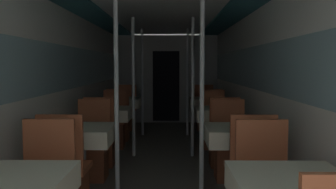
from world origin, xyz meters
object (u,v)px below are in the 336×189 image
at_px(support_pole_left_3, 142,82).
at_px(chair_left_far_1, 92,154).
at_px(dining_table_left_1, 81,137).
at_px(dining_table_right_2, 218,116).
at_px(support_pole_left_1, 117,97).
at_px(chair_left_near_2, 101,144).
at_px(support_pole_right_2, 193,87).
at_px(chair_left_far_2, 114,130).
at_px(chair_right_far_3, 204,116).
at_px(chair_right_far_1, 229,155).
at_px(chair_right_near_1, 249,185).
at_px(dining_table_left_2, 108,115).
at_px(dining_table_right_1, 238,138).
at_px(chair_right_near_3, 210,124).
at_px(chair_right_far_2, 213,130).
at_px(dining_table_left_3, 123,104).
at_px(chair_left_far_3, 127,116).
at_px(chair_left_near_3, 119,124).
at_px(support_pole_right_1, 202,97).
at_px(support_pole_right_3, 188,82).
at_px(chair_left_near_1, 66,184).
at_px(chair_right_near_2, 223,144).
at_px(support_pole_left_2, 133,87).
at_px(dining_table_right_3, 207,104).

bearing_deg(support_pole_left_3, chair_left_far_1, -97.59).
bearing_deg(dining_table_left_1, dining_table_right_2, 46.13).
xyz_separation_m(support_pole_left_1, chair_left_near_2, (-0.39, 1.16, -0.75)).
relative_size(support_pole_left_3, support_pole_right_2, 1.00).
xyz_separation_m(chair_left_far_2, chair_right_far_3, (1.67, 1.73, 0.00)).
distance_m(chair_right_far_1, dining_table_right_2, 1.21).
bearing_deg(chair_right_near_1, chair_left_near_2, 133.87).
distance_m(dining_table_left_2, dining_table_right_1, 2.40).
bearing_deg(chair_right_near_3, chair_right_far_2, -90.00).
relative_size(dining_table_left_3, chair_left_far_3, 0.77).
bearing_deg(chair_right_near_3, chair_right_near_1, -90.00).
relative_size(dining_table_right_1, chair_right_near_1, 0.77).
xyz_separation_m(chair_left_near_3, support_pole_right_1, (1.28, -2.90, 0.75)).
xyz_separation_m(chair_right_near_1, support_pole_right_3, (-0.39, 4.04, 0.75)).
bearing_deg(chair_right_far_1, chair_right_far_2, -90.00).
distance_m(chair_left_near_2, support_pole_right_2, 1.59).
xyz_separation_m(support_pole_left_3, support_pole_right_3, (0.89, 0.00, 0.00)).
xyz_separation_m(dining_table_left_1, chair_right_near_1, (1.67, -0.57, -0.32)).
bearing_deg(dining_table_right_1, chair_left_near_2, 145.09).
bearing_deg(dining_table_right_2, chair_left_near_2, -161.11).
height_order(chair_left_near_1, support_pole_right_3, support_pole_right_3).
bearing_deg(chair_right_near_2, dining_table_right_1, -90.00).
relative_size(chair_left_near_3, dining_table_right_2, 1.31).
bearing_deg(chair_left_near_2, chair_right_far_1, -19.58).
height_order(chair_left_near_2, support_pole_left_2, support_pole_left_2).
bearing_deg(chair_left_far_1, chair_right_near_2, -160.42).
height_order(chair_left_far_2, support_pole_left_3, support_pole_left_3).
relative_size(support_pole_left_2, support_pole_left_3, 1.00).
bearing_deg(dining_table_left_1, chair_right_near_3, 60.09).
xyz_separation_m(chair_left_near_1, chair_right_near_3, (1.67, 3.47, 0.00)).
relative_size(chair_right_far_1, support_pole_right_2, 0.46).
height_order(dining_table_right_1, chair_right_near_1, chair_right_near_1).
relative_size(dining_table_left_1, chair_right_far_1, 0.77).
height_order(support_pole_left_1, support_pole_left_3, same).
relative_size(dining_table_right_1, dining_table_right_3, 1.00).
relative_size(chair_left_far_2, support_pole_right_3, 0.46).
distance_m(chair_left_near_2, chair_left_far_2, 1.14).
height_order(chair_left_far_3, chair_right_far_3, same).
bearing_deg(support_pole_right_3, support_pole_left_3, 180.00).
bearing_deg(chair_left_far_1, support_pole_right_3, -113.85).
height_order(chair_right_near_1, chair_right_near_2, same).
relative_size(support_pole_left_2, dining_table_left_3, 2.85).
bearing_deg(dining_table_right_3, chair_left_near_2, -125.88).
xyz_separation_m(dining_table_right_1, dining_table_right_2, (0.00, 1.73, 0.00)).
height_order(chair_left_far_1, chair_right_far_3, same).
distance_m(chair_left_near_1, support_pole_right_3, 4.30).
bearing_deg(support_pole_left_1, dining_table_right_3, 69.73).
height_order(dining_table_right_3, chair_right_near_3, chair_right_near_3).
height_order(support_pole_right_1, chair_right_far_3, support_pole_right_1).
bearing_deg(support_pole_left_2, dining_table_left_3, 102.55).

